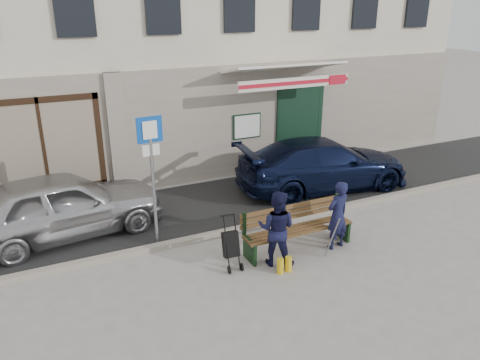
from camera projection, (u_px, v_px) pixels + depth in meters
ground at (251, 269)px, 9.05m from camera, size 80.00×80.00×0.00m
asphalt_lane at (195, 208)px, 11.66m from camera, size 60.00×3.20×0.01m
curb at (221, 233)px, 10.29m from camera, size 60.00×0.18×0.12m
car_silver at (62, 205)px, 10.09m from camera, size 4.43×2.21×1.45m
car_navy at (323, 164)px, 12.73m from camera, size 4.96×2.44×1.39m
parking_sign at (152, 161)px, 9.25m from camera, size 0.52×0.09×2.78m
bench at (296, 229)px, 9.61m from camera, size 2.40×1.17×0.98m
man at (337, 215)px, 9.58m from camera, size 0.59×0.44×1.48m
woman at (277, 228)px, 8.97m from camera, size 0.94×0.92×1.53m
stroller at (231, 245)px, 8.94m from camera, size 0.33×0.45×1.06m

